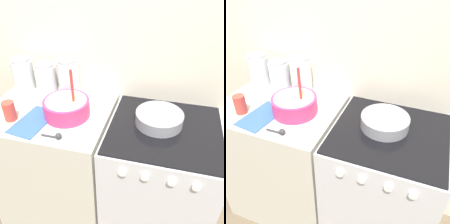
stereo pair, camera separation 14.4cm
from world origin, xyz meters
TOP-DOWN VIEW (x-y plane):
  - wall_back at (0.00, 0.63)m, footprint 4.52×0.05m
  - countertop_cabinet at (-0.38, 0.30)m, footprint 0.76×0.61m
  - stove at (0.34, 0.30)m, footprint 0.65×0.62m
  - mixing_bowl at (-0.24, 0.28)m, footprint 0.27×0.27m
  - baking_pan at (0.30, 0.34)m, footprint 0.27×0.27m
  - storage_jar_left at (-0.66, 0.52)m, footprint 0.14×0.14m
  - storage_jar_middle at (-0.49, 0.52)m, footprint 0.14×0.14m
  - storage_jar_right at (-0.32, 0.52)m, footprint 0.14×0.14m
  - tin_can at (-0.55, 0.16)m, footprint 0.07×0.07m
  - recipe_page at (-0.41, 0.17)m, footprint 0.21×0.31m
  - measuring_spoon at (-0.22, 0.07)m, footprint 0.12×0.04m

SIDE VIEW (x-z plane):
  - stove at x=0.34m, z-range 0.00..0.93m
  - countertop_cabinet at x=-0.38m, z-range 0.00..0.93m
  - recipe_page at x=-0.41m, z-range 0.93..0.94m
  - measuring_spoon at x=-0.22m, z-range 0.93..0.97m
  - baking_pan at x=0.30m, z-range 0.93..1.01m
  - tin_can at x=-0.55m, z-range 0.93..1.05m
  - mixing_bowl at x=-0.24m, z-range 0.84..1.14m
  - storage_jar_middle at x=-0.49m, z-range 0.92..1.13m
  - storage_jar_left at x=-0.66m, z-range 0.92..1.14m
  - storage_jar_right at x=-0.32m, z-range 0.91..1.17m
  - wall_back at x=0.00m, z-range 0.00..2.40m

